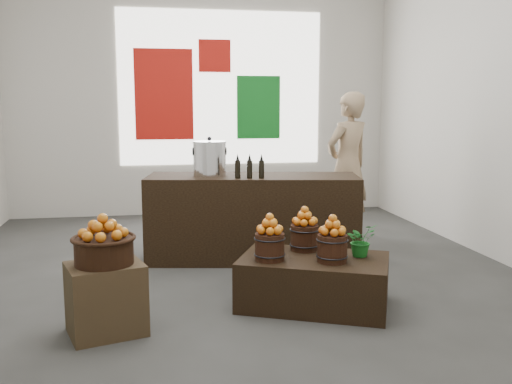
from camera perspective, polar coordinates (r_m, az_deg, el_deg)
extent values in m
plane|color=#3A3A37|center=(5.96, -2.18, -8.33)|extent=(7.00, 7.00, 0.00)
cube|color=beige|center=(9.18, -5.41, 10.29)|extent=(6.00, 0.04, 4.00)
cube|color=white|center=(9.19, -3.50, 10.31)|extent=(3.20, 0.02, 2.40)
cube|color=#B6150E|center=(9.11, -9.20, 9.60)|extent=(0.90, 0.04, 1.40)
cube|color=#106C1E|center=(9.27, 0.25, 8.46)|extent=(0.70, 0.04, 1.00)
cube|color=#B6150E|center=(9.20, -4.16, 13.42)|extent=(0.50, 0.04, 0.50)
cube|color=#473321|center=(4.59, -14.78, -10.28)|extent=(0.66, 0.59, 0.55)
cylinder|color=black|center=(4.49, -14.96, -5.73)|extent=(0.44, 0.44, 0.20)
cube|color=black|center=(5.06, 5.80, -8.92)|extent=(1.47, 1.22, 0.44)
cylinder|color=black|center=(4.87, 1.37, -5.51)|extent=(0.25, 0.25, 0.23)
cylinder|color=black|center=(4.86, 7.63, -5.61)|extent=(0.25, 0.25, 0.23)
cylinder|color=black|center=(5.22, 4.86, -4.57)|extent=(0.25, 0.25, 0.23)
imported|color=#135B1A|center=(5.07, 10.43, -4.76)|extent=(0.33, 0.31, 0.29)
imported|color=#135B1A|center=(5.18, 0.77, -4.50)|extent=(0.17, 0.16, 0.26)
cube|color=black|center=(6.45, -0.33, -2.59)|extent=(2.45, 1.16, 0.96)
cylinder|color=silver|center=(6.38, -4.66, 3.27)|extent=(0.36, 0.36, 0.36)
imported|color=#997D5D|center=(7.60, 9.15, 2.66)|extent=(0.83, 0.72, 1.91)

